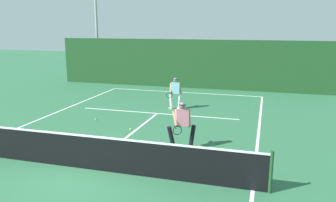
{
  "coord_description": "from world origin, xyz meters",
  "views": [
    {
      "loc": [
        4.82,
        -8.06,
        4.04
      ],
      "look_at": [
        0.99,
        4.98,
        1.0
      ],
      "focal_mm": 36.18,
      "sensor_mm": 36.0,
      "label": 1
    }
  ],
  "objects": [
    {
      "name": "player_far",
      "position": [
        0.59,
        7.62,
        0.86
      ],
      "size": [
        0.68,
        0.88,
        1.56
      ],
      "rotation": [
        0.0,
        0.0,
        3.39
      ],
      "color": "silver",
      "rests_on": "ground_plane"
    },
    {
      "name": "tennis_ball",
      "position": [
        -0.21,
        3.81,
        0.03
      ],
      "size": [
        0.07,
        0.07,
        0.07
      ],
      "primitive_type": "sphere",
      "color": "#D1E033",
      "rests_on": "ground_plane"
    },
    {
      "name": "court_line_sideline_right",
      "position": [
        4.67,
        0.0,
        0.0
      ],
      "size": [
        0.1,
        23.77,
        0.01
      ],
      "primitive_type": "cube",
      "color": "white",
      "rests_on": "ground_plane"
    },
    {
      "name": "light_pole",
      "position": [
        -7.18,
        14.5,
        4.16
      ],
      "size": [
        0.55,
        0.44,
        6.69
      ],
      "color": "#9EA39E",
      "rests_on": "ground_plane"
    },
    {
      "name": "court_line_centre",
      "position": [
        0.0,
        3.2,
        0.0
      ],
      "size": [
        0.1,
        6.4,
        0.01
      ],
      "primitive_type": "cube",
      "color": "white",
      "rests_on": "ground_plane"
    },
    {
      "name": "back_fence_windscreen",
      "position": [
        0.0,
        13.53,
        1.58
      ],
      "size": [
        18.44,
        0.12,
        3.17
      ],
      "primitive_type": "cube",
      "color": "#1B4320",
      "rests_on": "ground_plane"
    },
    {
      "name": "ground_plane",
      "position": [
        0.0,
        0.0,
        0.0
      ],
      "size": [
        80.0,
        80.0,
        0.0
      ],
      "primitive_type": "plane",
      "color": "#2C6542"
    },
    {
      "name": "tennis_ball_extra",
      "position": [
        -2.23,
        4.72,
        0.03
      ],
      "size": [
        0.07,
        0.07,
        0.07
      ],
      "primitive_type": "sphere",
      "color": "#D1E033",
      "rests_on": "ground_plane"
    },
    {
      "name": "tennis_net",
      "position": [
        0.0,
        0.0,
        0.53
      ],
      "size": [
        10.24,
        0.09,
        1.09
      ],
      "color": "#1E4723",
      "rests_on": "ground_plane"
    },
    {
      "name": "court_line_service",
      "position": [
        0.0,
        6.56,
        0.0
      ],
      "size": [
        7.61,
        0.1,
        0.01
      ],
      "primitive_type": "cube",
      "color": "white",
      "rests_on": "ground_plane"
    },
    {
      "name": "player_near",
      "position": [
        2.25,
        2.32,
        0.88
      ],
      "size": [
        0.94,
        1.01,
        1.61
      ],
      "rotation": [
        0.0,
        0.0,
        3.61
      ],
      "color": "black",
      "rests_on": "ground_plane"
    },
    {
      "name": "court_line_baseline_far",
      "position": [
        0.0,
        11.88,
        0.0
      ],
      "size": [
        9.34,
        0.1,
        0.01
      ],
      "primitive_type": "cube",
      "color": "white",
      "rests_on": "ground_plane"
    }
  ]
}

